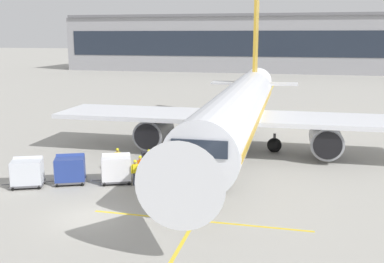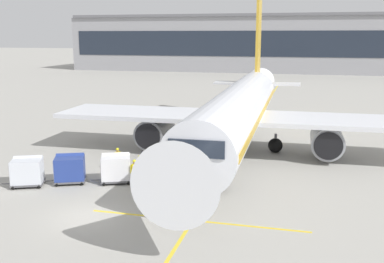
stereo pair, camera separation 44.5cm
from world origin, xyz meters
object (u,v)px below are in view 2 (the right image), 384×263
Objects in this scene: baggage_cart_second at (70,168)px; baggage_cart_third at (27,171)px; ground_crew_marshaller at (135,170)px; safety_cone_engine_keepout at (159,156)px; belt_loader at (163,160)px; ground_crew_by_loader at (149,159)px; safety_cone_wingtip at (160,154)px; ground_crew_by_carts at (140,166)px; ground_crew_wingwalker at (118,158)px; baggage_cart_lead at (116,168)px; parked_airplane at (239,111)px.

baggage_cart_third is (-2.40, -1.26, 0.00)m from baggage_cart_second.
ground_crew_marshaller reaches higher than safety_cone_engine_keepout.
belt_loader is 1.11m from ground_crew_by_loader.
safety_cone_engine_keepout is at bearing 52.31° from baggage_cart_third.
belt_loader is at bearing -68.48° from safety_cone_wingtip.
baggage_cart_third is at bearing -144.93° from belt_loader.
safety_cone_engine_keepout is at bearing 60.41° from baggage_cart_second.
ground_crew_marshaller is at bearing 7.63° from baggage_cart_second.
ground_crew_marshaller is at bearing -89.86° from ground_crew_by_loader.
baggage_cart_second is 4.67m from ground_crew_by_carts.
baggage_cart_second reaches higher than ground_crew_wingwalker.
belt_loader is 6.86× the size of safety_cone_wingtip.
ground_crew_by_carts is 5.76m from safety_cone_wingtip.
baggage_cart_lead is 3.07m from baggage_cart_second.
baggage_cart_third is 7.36m from ground_crew_by_carts.
ground_crew_wingwalker is at bearing 57.78° from baggage_cart_second.
baggage_cart_lead is at bearing -119.90° from ground_crew_by_loader.
baggage_cart_lead reaches higher than safety_cone_wingtip.
baggage_cart_third is 10.40m from safety_cone_engine_keepout.
ground_crew_marshaller is (-0.84, -3.52, 0.17)m from belt_loader.
ground_crew_wingwalker is at bearing -136.04° from parked_airplane.
ground_crew_wingwalker is (-3.19, -0.85, 0.17)m from belt_loader.
ground_crew_marshaller reaches higher than safety_cone_wingtip.
baggage_cart_second is 3.85m from ground_crew_wingwalker.
safety_cone_engine_keepout is at bearing 80.51° from baggage_cart_lead.
baggage_cart_third is at bearing -164.80° from ground_crew_marshaller.
baggage_cart_lead is 1.00× the size of baggage_cart_second.
baggage_cart_lead reaches higher than safety_cone_engine_keepout.
ground_crew_by_carts is (-5.40, -9.00, -2.56)m from parked_airplane.
ground_crew_wingwalker reaches higher than safety_cone_engine_keepout.
belt_loader reaches higher than ground_crew_wingwalker.
ground_crew_wingwalker is (2.05, 3.26, -0.00)m from baggage_cart_second.
belt_loader is (-4.51, -6.58, -2.73)m from parked_airplane.
safety_cone_wingtip is (-1.29, 3.28, -0.44)m from belt_loader.
baggage_cart_lead is 3.56× the size of safety_cone_wingtip.
safety_cone_wingtip is at bearing -150.40° from parked_airplane.
belt_loader reaches higher than baggage_cart_third.
ground_crew_marshaller is (0.04, -1.09, 0.00)m from ground_crew_by_carts.
ground_crew_marshaller is at bearing -87.71° from ground_crew_by_carts.
belt_loader reaches higher than baggage_cart_lead.
baggage_cart_lead is at bearing 168.45° from ground_crew_marshaller.
belt_loader is 1.92× the size of baggage_cart_second.
ground_crew_by_carts is at bearing -85.93° from safety_cone_wingtip.
safety_cone_engine_keepout is at bearing 97.14° from ground_crew_by_loader.
belt_loader reaches higher than baggage_cart_second.
ground_crew_marshaller is 6.84m from safety_cone_wingtip.
baggage_cart_second is at bearing -119.59° from safety_cone_engine_keepout.
baggage_cart_lead is (-2.31, -3.22, 0.17)m from belt_loader.
parked_airplane is 7.39m from safety_cone_wingtip.
safety_cone_engine_keepout is (1.90, 3.70, -0.68)m from ground_crew_wingwalker.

